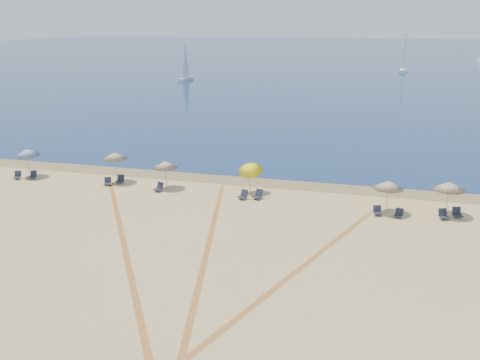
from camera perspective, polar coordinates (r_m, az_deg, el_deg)
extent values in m
plane|color=tan|center=(22.68, -13.42, -17.95)|extent=(160.00, 160.00, 0.00)
plane|color=#0C2151|center=(241.66, 12.63, 13.81)|extent=(500.00, 500.00, 0.00)
plane|color=olive|center=(43.18, 1.33, -0.12)|extent=(500.00, 500.00, 0.00)
cylinder|color=gray|center=(47.67, -22.60, 1.67)|extent=(0.05, 0.23, 2.35)
cone|color=white|center=(47.49, -22.69, 2.89)|extent=(2.05, 2.08, 0.70)
sphere|color=gray|center=(47.42, -22.73, 3.24)|extent=(0.08, 0.08, 0.08)
cylinder|color=gray|center=(43.82, -13.70, 1.30)|extent=(0.05, 0.05, 2.44)
cone|color=#FDECCC|center=(43.54, -13.80, 2.66)|extent=(2.08, 2.08, 0.55)
sphere|color=gray|center=(43.47, -13.83, 3.04)|extent=(0.08, 0.08, 0.08)
cylinder|color=gray|center=(41.49, -8.30, 0.51)|extent=(0.05, 0.05, 2.14)
cone|color=#FDECCC|center=(41.24, -8.35, 1.74)|extent=(1.96, 1.96, 0.55)
sphere|color=gray|center=(41.16, -8.37, 2.14)|extent=(0.08, 0.08, 0.08)
cylinder|color=gray|center=(39.44, 1.00, -0.14)|extent=(0.05, 1.11, 2.23)
cone|color=#FDF016|center=(39.60, 1.17, 1.40)|extent=(1.88, 1.93, 1.31)
sphere|color=gray|center=(39.52, 1.17, 1.82)|extent=(0.08, 0.08, 0.08)
cylinder|color=gray|center=(37.21, 16.13, -1.92)|extent=(0.05, 0.05, 2.22)
cone|color=#FDECCC|center=(36.92, 16.25, -0.51)|extent=(2.10, 2.10, 0.55)
sphere|color=gray|center=(36.83, 16.29, -0.07)|extent=(0.08, 0.08, 0.08)
cylinder|color=gray|center=(38.10, 22.18, -2.04)|extent=(0.05, 0.05, 2.29)
cone|color=#FDECCC|center=(37.80, 22.35, -0.62)|extent=(2.22, 2.22, 0.55)
sphere|color=gray|center=(37.72, 22.40, -0.18)|extent=(0.08, 0.08, 0.08)
cube|color=black|center=(47.62, -23.65, 0.29)|extent=(0.68, 0.68, 0.05)
cube|color=black|center=(47.80, -23.56, 0.66)|extent=(0.59, 0.34, 0.49)
cylinder|color=#A5A5AD|center=(47.59, -24.03, 0.11)|extent=(0.02, 0.02, 0.18)
cylinder|color=#A5A5AD|center=(47.41, -23.54, 0.11)|extent=(0.02, 0.02, 0.18)
cube|color=black|center=(47.22, -22.21, 0.33)|extent=(0.59, 0.59, 0.05)
cube|color=black|center=(47.37, -22.06, 0.71)|extent=(0.57, 0.23, 0.50)
cylinder|color=#A5A5AD|center=(47.21, -22.56, 0.17)|extent=(0.02, 0.02, 0.18)
cylinder|color=#A5A5AD|center=(46.96, -22.11, 0.13)|extent=(0.02, 0.02, 0.18)
cube|color=black|center=(43.35, -14.60, -0.38)|extent=(0.68, 0.68, 0.05)
cube|color=black|center=(43.52, -14.57, 0.01)|extent=(0.57, 0.37, 0.48)
cylinder|color=#A5A5AD|center=(43.25, -14.99, -0.58)|extent=(0.02, 0.02, 0.18)
cylinder|color=#A5A5AD|center=(43.17, -14.43, -0.56)|extent=(0.02, 0.02, 0.18)
cube|color=black|center=(43.59, -13.28, -0.16)|extent=(0.63, 0.63, 0.05)
cube|color=black|center=(43.77, -13.16, 0.27)|extent=(0.60, 0.26, 0.52)
cylinder|color=#A5A5AD|center=(43.53, -13.68, -0.35)|extent=(0.03, 0.03, 0.19)
cylinder|color=#A5A5AD|center=(43.35, -13.12, -0.38)|extent=(0.03, 0.03, 0.19)
cube|color=black|center=(40.98, -9.17, -1.03)|extent=(0.76, 0.76, 0.05)
cube|color=black|center=(41.10, -8.91, -0.59)|extent=(0.63, 0.41, 0.53)
cylinder|color=#A5A5AD|center=(40.98, -9.52, -1.19)|extent=(0.03, 0.03, 0.19)
cylinder|color=#A5A5AD|center=(40.66, -9.04, -1.31)|extent=(0.03, 0.03, 0.19)
cube|color=black|center=(38.68, 0.25, -1.92)|extent=(0.77, 0.77, 0.05)
cube|color=black|center=(38.81, 0.51, -1.45)|extent=(0.62, 0.43, 0.52)
cylinder|color=#A5A5AD|center=(38.65, -0.10, -2.09)|extent=(0.03, 0.03, 0.19)
cylinder|color=#A5A5AD|center=(38.38, 0.45, -2.23)|extent=(0.03, 0.03, 0.19)
cube|color=black|center=(38.73, 1.92, -1.89)|extent=(0.80, 0.80, 0.06)
cube|color=black|center=(38.87, 2.19, -1.41)|extent=(0.65, 0.44, 0.54)
cylinder|color=#A5A5AD|center=(38.69, 1.56, -2.06)|extent=(0.03, 0.03, 0.20)
cylinder|color=#A5A5AD|center=(38.42, 2.15, -2.21)|extent=(0.03, 0.03, 0.20)
cube|color=black|center=(36.80, 15.14, -3.59)|extent=(0.65, 0.65, 0.05)
cube|color=black|center=(36.96, 15.07, -3.11)|extent=(0.57, 0.32, 0.48)
cylinder|color=#A5A5AD|center=(36.59, 14.81, -3.83)|extent=(0.02, 0.02, 0.18)
cylinder|color=#A5A5AD|center=(36.70, 15.46, -3.82)|extent=(0.02, 0.02, 0.18)
cube|color=black|center=(36.74, 17.28, -3.82)|extent=(0.64, 0.64, 0.05)
cube|color=black|center=(36.90, 17.40, -3.36)|extent=(0.56, 0.32, 0.47)
cylinder|color=#A5A5AD|center=(36.63, 16.96, -4.00)|extent=(0.02, 0.02, 0.17)
cylinder|color=#A5A5AD|center=(36.56, 17.60, -4.11)|extent=(0.02, 0.02, 0.17)
cube|color=black|center=(37.48, 21.85, -3.86)|extent=(0.74, 0.74, 0.05)
cube|color=black|center=(37.63, 21.70, -3.34)|extent=(0.62, 0.39, 0.52)
cylinder|color=#A5A5AD|center=(37.22, 21.54, -4.13)|extent=(0.03, 0.03, 0.19)
cylinder|color=#A5A5AD|center=(37.42, 22.19, -4.09)|extent=(0.03, 0.03, 0.19)
cube|color=black|center=(38.17, 23.14, -3.65)|extent=(0.69, 0.69, 0.05)
cube|color=black|center=(38.33, 23.04, -3.15)|extent=(0.61, 0.34, 0.51)
cylinder|color=#A5A5AD|center=(37.92, 22.84, -3.90)|extent=(0.03, 0.03, 0.19)
cylinder|color=#A5A5AD|center=(38.09, 23.49, -3.88)|extent=(0.03, 0.03, 0.19)
cube|color=white|center=(145.95, 17.75, 11.55)|extent=(2.23, 6.72, 0.72)
cylinder|color=gray|center=(145.63, 17.92, 13.37)|extent=(0.14, 0.14, 9.61)
cube|color=white|center=(119.96, -6.08, 11.15)|extent=(1.81, 5.67, 0.61)
cylinder|color=gray|center=(119.61, -6.14, 13.03)|extent=(0.12, 0.12, 8.12)
plane|color=tan|center=(28.58, -4.12, -9.62)|extent=(33.27, 33.27, 0.00)
plane|color=tan|center=(29.56, -3.89, -8.65)|extent=(33.27, 33.27, 0.00)
plane|color=tan|center=(25.19, 1.91, -13.55)|extent=(36.01, 36.01, 0.00)
plane|color=tan|center=(26.00, 3.26, -12.52)|extent=(36.01, 36.01, 0.00)
plane|color=tan|center=(31.12, -12.71, -7.68)|extent=(38.53, 38.53, 0.00)
plane|color=tan|center=(32.12, -12.88, -6.88)|extent=(38.53, 38.53, 0.00)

